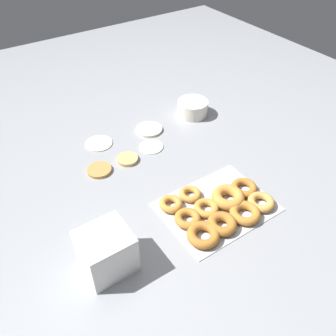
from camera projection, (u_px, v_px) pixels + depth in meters
The scene contains 9 objects.
ground_plane at pixel (143, 165), 1.43m from camera, with size 3.00×3.00×0.00m, color gray.
pancake_0 at pixel (151, 146), 1.51m from camera, with size 0.10×0.10×0.01m, color silver.
pancake_1 at pixel (99, 170), 1.40m from camera, with size 0.10×0.10×0.01m, color #B27F42.
pancake_2 at pixel (99, 143), 1.53m from camera, with size 0.12×0.12×0.01m, color beige.
pancake_3 at pixel (127, 159), 1.45m from camera, with size 0.09×0.09×0.01m, color tan.
pancake_4 at pixel (149, 129), 1.61m from camera, with size 0.12×0.12×0.01m, color beige.
donut_tray at pixel (220, 208), 1.23m from camera, with size 0.38×0.29×0.04m.
batter_bowl at pixel (193, 108), 1.69m from camera, with size 0.14×0.14×0.07m.
container_stack at pixel (106, 251), 1.03m from camera, with size 0.15×0.14×0.14m.
Camera 1 is at (-0.52, -0.96, 0.93)m, focal length 38.00 mm.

